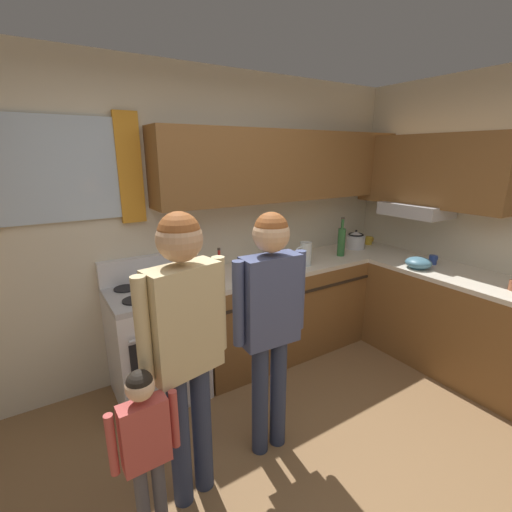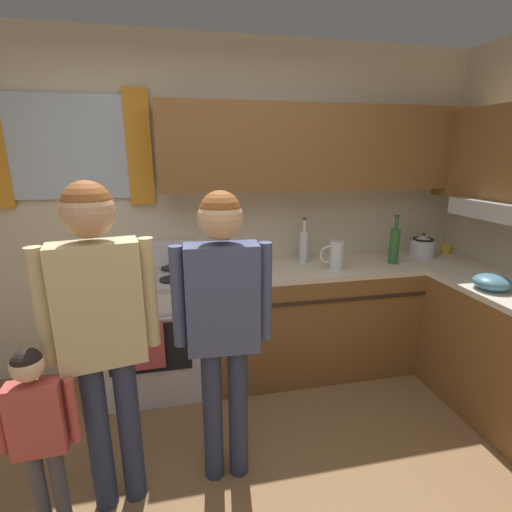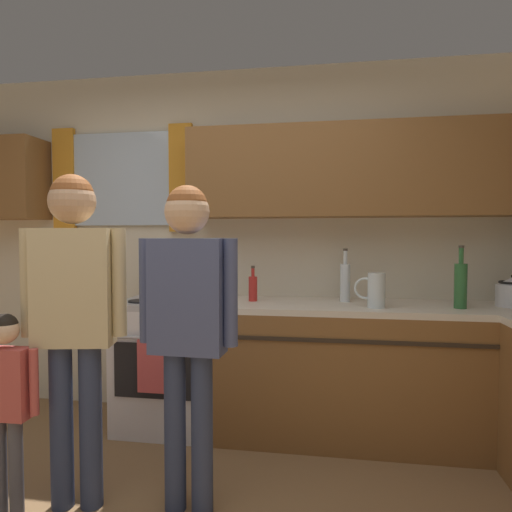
{
  "view_description": "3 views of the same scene",
  "coord_description": "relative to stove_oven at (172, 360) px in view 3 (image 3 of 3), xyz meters",
  "views": [
    {
      "loc": [
        -1.09,
        -1.04,
        1.91
      ],
      "look_at": [
        0.14,
        0.9,
        1.25
      ],
      "focal_mm": 25.1,
      "sensor_mm": 36.0,
      "label": 1
    },
    {
      "loc": [
        -0.14,
        -1.12,
        1.75
      ],
      "look_at": [
        0.23,
        0.68,
        1.24
      ],
      "focal_mm": 25.94,
      "sensor_mm": 36.0,
      "label": 2
    },
    {
      "loc": [
        0.72,
        -1.47,
        1.35
      ],
      "look_at": [
        0.31,
        1.02,
        1.24
      ],
      "focal_mm": 31.26,
      "sensor_mm": 36.0,
      "label": 3
    }
  ],
  "objects": [
    {
      "name": "back_wall_unit",
      "position": [
        0.49,
        0.28,
        1.02
      ],
      "size": [
        4.6,
        0.42,
        2.6
      ],
      "color": "beige",
      "rests_on": "ground"
    },
    {
      "name": "kitchen_counter_run",
      "position": [
        1.87,
        -0.44,
        -0.02
      ],
      "size": [
        2.33,
        2.19,
        0.9
      ],
      "color": "brown",
      "rests_on": "ground"
    },
    {
      "name": "stove_oven",
      "position": [
        0.0,
        0.0,
        0.0
      ],
      "size": [
        0.67,
        0.67,
        1.1
      ],
      "color": "silver",
      "rests_on": "ground"
    },
    {
      "name": "bottle_sauce_red",
      "position": [
        0.59,
        0.02,
        0.53
      ],
      "size": [
        0.06,
        0.06,
        0.25
      ],
      "color": "red",
      "rests_on": "kitchen_counter_run"
    },
    {
      "name": "bottle_wine_green",
      "position": [
        1.92,
        -0.08,
        0.58
      ],
      "size": [
        0.08,
        0.08,
        0.39
      ],
      "color": "#2D6633",
      "rests_on": "kitchen_counter_run"
    },
    {
      "name": "bottle_tall_clear",
      "position": [
        1.22,
        0.1,
        0.57
      ],
      "size": [
        0.07,
        0.07,
        0.37
      ],
      "color": "silver",
      "rests_on": "kitchen_counter_run"
    },
    {
      "name": "water_pitcher",
      "position": [
        1.39,
        -0.14,
        0.54
      ],
      "size": [
        0.19,
        0.11,
        0.22
      ],
      "color": "silver",
      "rests_on": "kitchen_counter_run"
    },
    {
      "name": "adult_holding_child",
      "position": [
        -0.13,
        -1.01,
        0.57
      ],
      "size": [
        0.5,
        0.23,
        1.65
      ],
      "color": "#2D3856",
      "rests_on": "ground"
    },
    {
      "name": "adult_in_plaid",
      "position": [
        0.43,
        -0.96,
        0.54
      ],
      "size": [
        0.5,
        0.22,
        1.59
      ],
      "color": "#2D3856",
      "rests_on": "ground"
    },
    {
      "name": "small_child",
      "position": [
        -0.4,
        -1.15,
        0.15
      ],
      "size": [
        0.33,
        0.13,
        0.99
      ],
      "color": "#4C4C56",
      "rests_on": "ground"
    }
  ]
}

